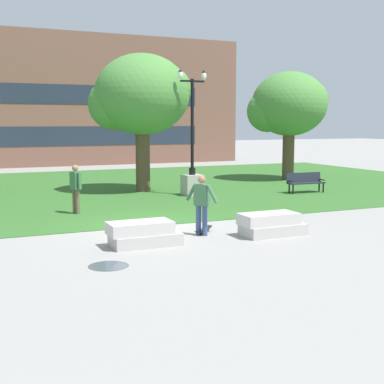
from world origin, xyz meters
TOP-DOWN VIEW (x-y plane):
  - ground_plane at (0.00, 0.00)m, footprint 140.00×140.00m
  - grass_lawn at (0.00, 10.00)m, footprint 40.00×20.00m
  - concrete_block_center at (-1.13, -2.36)m, footprint 1.88×0.90m
  - concrete_block_left at (2.62, -2.60)m, footprint 1.88×0.90m
  - person_skateboarder at (0.81, -1.80)m, footprint 0.64×1.00m
  - skateboard at (1.01, -1.51)m, footprint 0.85×0.87m
  - puddle at (-2.48, -3.95)m, footprint 0.91×0.91m
  - park_bench_near_right at (9.00, 4.64)m, footprint 1.82×0.61m
  - lamp_post_left at (3.96, 5.93)m, footprint 1.32×0.80m
  - tree_near_left at (11.44, 9.73)m, footprint 4.35×4.14m
  - tree_far_left at (2.37, 8.12)m, footprint 4.53×4.32m
  - person_bystander_near_lawn at (-1.71, 3.19)m, footprint 0.35×0.66m
  - building_facade_distant at (1.08, 24.50)m, footprint 29.66×1.03m

SIDE VIEW (x-z plane):
  - ground_plane at x=0.00m, z-range 0.00..0.00m
  - puddle at x=-2.48m, z-range 0.00..0.01m
  - grass_lawn at x=0.00m, z-range 0.00..0.02m
  - skateboard at x=1.01m, z-range 0.02..0.15m
  - concrete_block_center at x=-1.13m, z-range -0.01..0.63m
  - concrete_block_left at x=2.62m, z-range -0.01..0.63m
  - park_bench_near_right at x=9.00m, z-range 0.09..0.99m
  - person_skateboarder at x=0.81m, z-range 0.11..1.82m
  - person_bystander_near_lawn at x=-1.71m, z-range 0.13..1.84m
  - lamp_post_left at x=3.96m, z-range -1.60..3.82m
  - tree_near_left at x=11.44m, z-range 1.15..7.10m
  - tree_far_left at x=2.37m, z-range 1.24..7.50m
  - building_facade_distant at x=1.08m, z-range -0.01..9.70m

